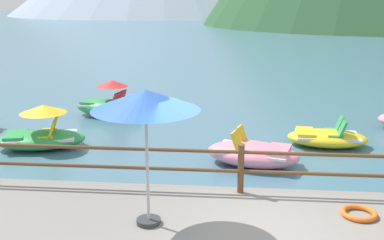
# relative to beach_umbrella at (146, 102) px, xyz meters

# --- Properties ---
(ground_plane) EXTENTS (200.00, 200.00, 0.00)m
(ground_plane) POSITION_rel_beach_umbrella_xyz_m (1.50, 39.87, -2.45)
(ground_plane) COLOR #477084
(dock_railing) EXTENTS (23.92, 0.12, 0.95)m
(dock_railing) POSITION_rel_beach_umbrella_xyz_m (1.50, 1.42, -1.46)
(dock_railing) COLOR brown
(dock_railing) RESTS_ON promenade_dock
(beach_umbrella) EXTENTS (1.70, 1.70, 2.24)m
(beach_umbrella) POSITION_rel_beach_umbrella_xyz_m (0.00, 0.00, 0.00)
(beach_umbrella) COLOR #B2B2B7
(beach_umbrella) RESTS_ON promenade_dock
(life_ring) EXTENTS (0.61, 0.61, 0.09)m
(life_ring) POSITION_rel_beach_umbrella_xyz_m (3.51, 0.61, -2.00)
(life_ring) COLOR orange
(life_ring) RESTS_ON promenade_dock
(pedal_boat_1) EXTENTS (2.23, 1.38, 0.80)m
(pedal_boat_1) POSITION_rel_beach_umbrella_xyz_m (3.92, 5.83, -2.21)
(pedal_boat_1) COLOR yellow
(pedal_boat_1) RESTS_ON ground
(pedal_boat_2) EXTENTS (2.54, 1.85, 0.89)m
(pedal_boat_2) POSITION_rel_beach_umbrella_xyz_m (1.84, 4.08, -2.15)
(pedal_boat_2) COLOR pink
(pedal_boat_2) RESTS_ON ground
(pedal_boat_3) EXTENTS (2.67, 1.63, 1.28)m
(pedal_boat_3) POSITION_rel_beach_umbrella_xyz_m (-2.95, 8.55, -2.03)
(pedal_boat_3) COLOR green
(pedal_boat_3) RESTS_ON ground
(pedal_boat_4) EXTENTS (2.61, 1.84, 1.20)m
(pedal_boat_4) POSITION_rel_beach_umbrella_xyz_m (-3.89, 4.89, -2.05)
(pedal_boat_4) COLOR green
(pedal_boat_4) RESTS_ON ground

